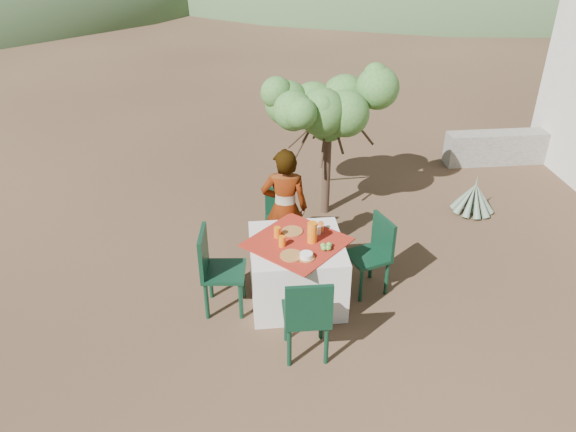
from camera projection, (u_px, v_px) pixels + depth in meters
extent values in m
plane|color=#332317|center=(354.00, 296.00, 6.54)|extent=(160.00, 160.00, 0.00)
cube|color=white|center=(297.00, 271.00, 6.32)|extent=(1.02, 1.02, 0.75)
cube|color=#A12D17|center=(297.00, 242.00, 6.13)|extent=(1.30, 1.30, 0.01)
cylinder|color=black|center=(267.00, 242.00, 7.16)|extent=(0.04, 0.04, 0.41)
cylinder|color=black|center=(292.00, 242.00, 7.16)|extent=(0.04, 0.04, 0.41)
cylinder|color=black|center=(268.00, 229.00, 7.42)|extent=(0.04, 0.04, 0.41)
cylinder|color=black|center=(292.00, 229.00, 7.42)|extent=(0.04, 0.04, 0.41)
cube|color=black|center=(280.00, 222.00, 7.19)|extent=(0.42, 0.42, 0.04)
cube|color=black|center=(280.00, 201.00, 7.23)|extent=(0.38, 0.08, 0.40)
cylinder|color=black|center=(321.00, 320.00, 5.80)|extent=(0.05, 0.05, 0.48)
cylinder|color=black|center=(286.00, 322.00, 5.77)|extent=(0.05, 0.05, 0.48)
cylinder|color=black|center=(326.00, 344.00, 5.49)|extent=(0.05, 0.05, 0.48)
cylinder|color=black|center=(289.00, 347.00, 5.46)|extent=(0.05, 0.05, 0.48)
cube|color=black|center=(306.00, 314.00, 5.51)|extent=(0.46, 0.46, 0.04)
cube|color=black|center=(309.00, 307.00, 5.20)|extent=(0.45, 0.05, 0.47)
cylinder|color=black|center=(241.00, 300.00, 6.07)|extent=(0.05, 0.05, 0.49)
cylinder|color=black|center=(243.00, 280.00, 6.39)|extent=(0.05, 0.05, 0.49)
cylinder|color=black|center=(207.00, 300.00, 6.07)|extent=(0.05, 0.05, 0.49)
cylinder|color=black|center=(210.00, 280.00, 6.39)|extent=(0.05, 0.05, 0.49)
cube|color=black|center=(224.00, 272.00, 6.11)|extent=(0.50, 0.50, 0.04)
cube|color=black|center=(203.00, 252.00, 5.98)|extent=(0.09, 0.46, 0.48)
cylinder|color=black|center=(346.00, 269.00, 6.61)|extent=(0.04, 0.04, 0.46)
cylinder|color=black|center=(361.00, 285.00, 6.34)|extent=(0.04, 0.04, 0.46)
cylinder|color=black|center=(371.00, 262.00, 6.73)|extent=(0.04, 0.04, 0.46)
cylinder|color=black|center=(387.00, 277.00, 6.46)|extent=(0.04, 0.04, 0.46)
cube|color=black|center=(367.00, 257.00, 6.42)|extent=(0.54, 0.54, 0.04)
cube|color=black|center=(384.00, 235.00, 6.37)|extent=(0.17, 0.42, 0.45)
imported|color=#8C6651|center=(285.00, 209.00, 6.75)|extent=(0.61, 0.44, 1.55)
cylinder|color=#473123|center=(326.00, 168.00, 7.90)|extent=(0.12, 0.12, 1.41)
sphere|color=#306525|center=(328.00, 121.00, 7.55)|extent=(0.60, 0.60, 0.60)
sphere|color=#306525|center=(369.00, 108.00, 7.52)|extent=(0.56, 0.56, 0.56)
sphere|color=#306525|center=(290.00, 112.00, 7.54)|extent=(0.52, 0.52, 0.52)
sphere|color=#306525|center=(329.00, 93.00, 7.93)|extent=(0.54, 0.54, 0.54)
sphere|color=#306525|center=(339.00, 131.00, 7.10)|extent=(0.48, 0.48, 0.48)
sphere|color=slate|center=(472.00, 209.00, 8.23)|extent=(0.20, 0.20, 0.20)
cone|color=slate|center=(475.00, 193.00, 8.10)|extent=(0.11, 0.11, 0.58)
cone|color=slate|center=(483.00, 199.00, 8.10)|extent=(0.35, 0.22, 0.50)
cone|color=slate|center=(481.00, 196.00, 8.17)|extent=(0.36, 0.17, 0.50)
cone|color=slate|center=(477.00, 194.00, 8.23)|extent=(0.28, 0.30, 0.51)
cone|color=slate|center=(471.00, 193.00, 8.25)|extent=(0.13, 0.36, 0.49)
cone|color=slate|center=(466.00, 194.00, 8.22)|extent=(0.24, 0.33, 0.51)
cone|color=slate|center=(464.00, 196.00, 8.17)|extent=(0.35, 0.22, 0.50)
cone|color=slate|center=(466.00, 199.00, 8.10)|extent=(0.36, 0.17, 0.50)
cone|color=slate|center=(471.00, 201.00, 8.04)|extent=(0.28, 0.30, 0.51)
cone|color=slate|center=(476.00, 202.00, 8.02)|extent=(0.13, 0.36, 0.49)
cone|color=slate|center=(481.00, 201.00, 8.04)|extent=(0.24, 0.33, 0.51)
cube|color=gray|center=(520.00, 147.00, 9.64)|extent=(2.60, 0.35, 0.55)
cylinder|color=brown|center=(292.00, 231.00, 6.31)|extent=(0.24, 0.24, 0.01)
cylinder|color=brown|center=(291.00, 256.00, 5.89)|extent=(0.24, 0.24, 0.01)
cylinder|color=orange|center=(277.00, 232.00, 6.18)|extent=(0.08, 0.08, 0.12)
cylinder|color=orange|center=(282.00, 241.00, 6.03)|extent=(0.07, 0.07, 0.12)
cylinder|color=orange|center=(312.00, 232.00, 6.07)|extent=(0.11, 0.11, 0.24)
cylinder|color=brown|center=(306.00, 258.00, 5.85)|extent=(0.18, 0.18, 0.01)
cylinder|color=white|center=(306.00, 255.00, 5.84)|extent=(0.14, 0.14, 0.05)
cylinder|color=#CC6024|center=(321.00, 228.00, 6.29)|extent=(0.05, 0.05, 0.09)
cylinder|color=#CC6024|center=(321.00, 226.00, 6.32)|extent=(0.06, 0.06, 0.10)
cube|color=white|center=(318.00, 230.00, 6.25)|extent=(0.08, 0.06, 0.09)
sphere|color=#588E33|center=(323.00, 246.00, 6.00)|extent=(0.06, 0.06, 0.06)
sphere|color=#588E33|center=(329.00, 245.00, 6.02)|extent=(0.06, 0.06, 0.06)
sphere|color=#588E33|center=(328.00, 248.00, 5.97)|extent=(0.06, 0.06, 0.06)
sphere|color=#588E33|center=(324.00, 248.00, 5.96)|extent=(0.06, 0.06, 0.06)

